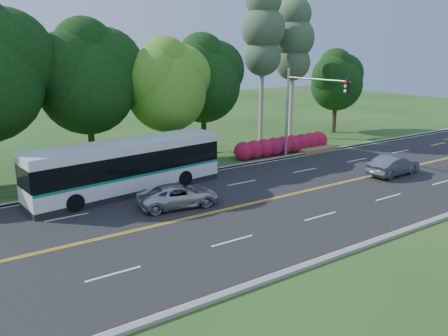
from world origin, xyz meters
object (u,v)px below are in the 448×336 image
traffic_signal (305,101)px  suv (179,195)px  sedan (394,165)px  transit_bus (127,167)px

traffic_signal → suv: bearing=-164.1°
traffic_signal → sedan: 7.75m
traffic_signal → transit_bus: (-13.80, 0.33, -3.12)m
traffic_signal → suv: (-12.41, -3.54, -4.04)m
sedan → transit_bus: bearing=66.5°
traffic_signal → transit_bus: bearing=178.6°
traffic_signal → suv: size_ratio=1.58×
traffic_signal → transit_bus: 14.15m
transit_bus → traffic_signal: bearing=-8.6°
transit_bus → sedan: (16.52, -6.42, -0.85)m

